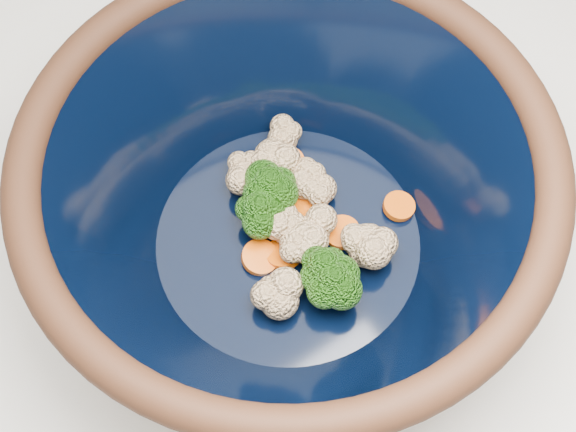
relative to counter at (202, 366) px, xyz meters
The scene contains 3 objects.
counter is the anchor object (origin of this frame).
mixing_bowl 0.56m from the counter, 56.36° to the right, with size 0.39×0.39×0.17m.
vegetable_pile 0.53m from the counter, 52.97° to the right, with size 0.16×0.17×0.05m.
Camera 1 is at (-0.10, -0.35, 1.53)m, focal length 50.00 mm.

